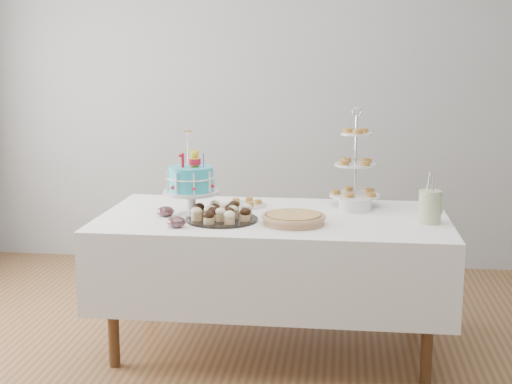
# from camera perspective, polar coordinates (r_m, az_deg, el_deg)

# --- Properties ---
(floor) EXTENTS (5.00, 5.00, 0.00)m
(floor) POSITION_cam_1_polar(r_m,az_deg,el_deg) (3.93, 0.91, -13.91)
(floor) COLOR brown
(floor) RESTS_ON ground
(walls) EXTENTS (5.04, 4.04, 2.70)m
(walls) POSITION_cam_1_polar(r_m,az_deg,el_deg) (3.58, 0.97, 6.13)
(walls) COLOR #949799
(walls) RESTS_ON floor
(table) EXTENTS (1.92, 1.02, 0.77)m
(table) POSITION_cam_1_polar(r_m,az_deg,el_deg) (4.02, 1.40, -5.07)
(table) COLOR white
(table) RESTS_ON floor
(birthday_cake) EXTENTS (0.31, 0.31, 0.47)m
(birthday_cake) POSITION_cam_1_polar(r_m,az_deg,el_deg) (3.93, -5.20, -0.13)
(birthday_cake) COLOR silver
(birthday_cake) RESTS_ON table
(cupcake_tray) EXTENTS (0.39, 0.39, 0.09)m
(cupcake_tray) POSITION_cam_1_polar(r_m,az_deg,el_deg) (3.83, -2.75, -1.68)
(cupcake_tray) COLOR black
(cupcake_tray) RESTS_ON table
(pie) EXTENTS (0.34, 0.34, 0.05)m
(pie) POSITION_cam_1_polar(r_m,az_deg,el_deg) (3.77, 3.03, -2.11)
(pie) COLOR tan
(pie) RESTS_ON table
(tiered_stand) EXTENTS (0.30, 0.30, 0.58)m
(tiered_stand) POSITION_cam_1_polar(r_m,az_deg,el_deg) (4.21, 7.97, 2.13)
(tiered_stand) COLOR silver
(tiered_stand) RESTS_ON table
(plate_stack) EXTENTS (0.19, 0.19, 0.07)m
(plate_stack) POSITION_cam_1_polar(r_m,az_deg,el_deg) (4.12, 7.91, -0.97)
(plate_stack) COLOR silver
(plate_stack) RESTS_ON table
(pastry_plate) EXTENTS (0.24, 0.24, 0.04)m
(pastry_plate) POSITION_cam_1_polar(r_m,az_deg,el_deg) (4.21, -0.82, -0.90)
(pastry_plate) COLOR silver
(pastry_plate) RESTS_ON table
(jam_bowl_a) EXTENTS (0.10, 0.10, 0.06)m
(jam_bowl_a) POSITION_cam_1_polar(r_m,az_deg,el_deg) (3.71, -6.38, -2.41)
(jam_bowl_a) COLOR silver
(jam_bowl_a) RESTS_ON table
(jam_bowl_b) EXTENTS (0.10, 0.10, 0.06)m
(jam_bowl_b) POSITION_cam_1_polar(r_m,az_deg,el_deg) (3.97, -7.26, -1.56)
(jam_bowl_b) COLOR silver
(jam_bowl_b) RESTS_ON table
(utensil_pitcher) EXTENTS (0.13, 0.12, 0.27)m
(utensil_pitcher) POSITION_cam_1_polar(r_m,az_deg,el_deg) (3.88, 13.76, -1.05)
(utensil_pitcher) COLOR silver
(utensil_pitcher) RESTS_ON table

